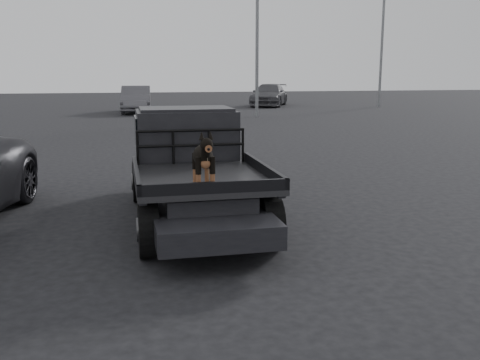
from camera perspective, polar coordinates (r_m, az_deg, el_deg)
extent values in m
plane|color=black|center=(7.11, -3.90, -8.47)|extent=(120.00, 120.00, 0.00)
imported|color=#504F55|center=(33.33, -11.02, 8.45)|extent=(1.95, 4.95, 1.60)
imported|color=#47474C|center=(39.37, 3.12, 9.05)|extent=(4.24, 5.84, 1.57)
cylinder|color=slate|center=(30.04, 1.86, 17.85)|extent=(0.18, 0.18, 11.55)
cylinder|color=slate|center=(39.76, 15.10, 17.52)|extent=(0.18, 0.18, 13.78)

